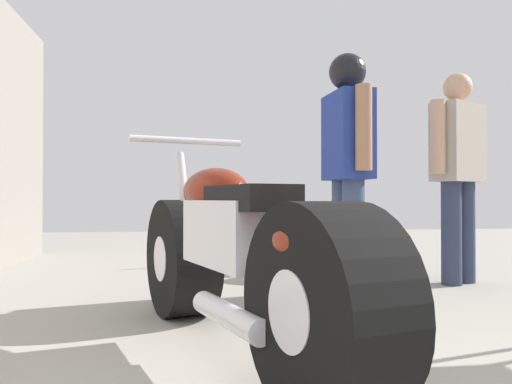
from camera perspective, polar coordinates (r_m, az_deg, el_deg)
name	(u,v)px	position (r m, az deg, el deg)	size (l,w,h in m)	color
ground_plane	(322,306)	(3.46, 7.31, -12.38)	(15.65, 15.65, 0.00)	#9E998E
motorcycle_maroon_cruiser	(236,258)	(2.36, -2.25, -7.26)	(1.00, 2.23, 1.06)	black
motorcycle_black_naked	(286,234)	(5.15, 3.30, -4.64)	(0.79, 1.71, 0.82)	black
mechanic_in_blue	(458,164)	(4.57, 21.39, 2.85)	(0.65, 0.45, 1.73)	#2D3851
mechanic_with_helmet	(348,149)	(3.88, 10.07, 4.64)	(0.29, 0.70, 1.77)	#384766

